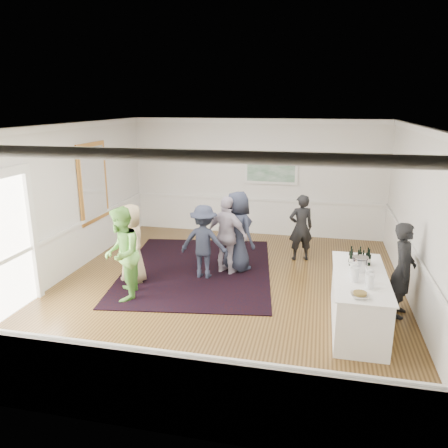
% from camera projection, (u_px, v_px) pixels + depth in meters
% --- Properties ---
extents(floor, '(8.00, 8.00, 0.00)m').
position_uv_depth(floor, '(226.00, 289.00, 8.73)').
color(floor, brown).
rests_on(floor, ground).
extents(ceiling, '(7.00, 8.00, 0.02)m').
position_uv_depth(ceiling, '(226.00, 126.00, 7.86)').
color(ceiling, white).
rests_on(ceiling, wall_back).
extents(wall_left, '(0.02, 8.00, 3.20)m').
position_uv_depth(wall_left, '(61.00, 203.00, 9.03)').
color(wall_left, white).
rests_on(wall_left, floor).
extents(wall_right, '(0.02, 8.00, 3.20)m').
position_uv_depth(wall_right, '(422.00, 222.00, 7.56)').
color(wall_right, white).
rests_on(wall_right, floor).
extents(wall_back, '(7.00, 0.02, 3.20)m').
position_uv_depth(wall_back, '(256.00, 178.00, 12.06)').
color(wall_back, white).
rests_on(wall_back, floor).
extents(wall_front, '(7.00, 0.02, 3.20)m').
position_uv_depth(wall_front, '(143.00, 303.00, 4.54)').
color(wall_front, white).
rests_on(wall_front, floor).
extents(wainscoting, '(7.00, 8.00, 1.00)m').
position_uv_depth(wainscoting, '(226.00, 266.00, 8.59)').
color(wainscoting, white).
rests_on(wainscoting, floor).
extents(mirror, '(0.05, 1.25, 1.85)m').
position_uv_depth(mirror, '(93.00, 183.00, 10.19)').
color(mirror, '#CF8B3C').
rests_on(mirror, wall_left).
extents(doorway, '(0.10, 1.78, 2.56)m').
position_uv_depth(doorway, '(0.00, 238.00, 7.28)').
color(doorway, white).
rests_on(doorway, wall_left).
extents(landscape_painting, '(1.44, 0.06, 0.66)m').
position_uv_depth(landscape_painting, '(271.00, 172.00, 11.87)').
color(landscape_painting, white).
rests_on(landscape_painting, wall_back).
extents(area_rug, '(3.79, 4.64, 0.02)m').
position_uv_depth(area_rug, '(197.00, 269.00, 9.75)').
color(area_rug, black).
rests_on(area_rug, floor).
extents(serving_table, '(0.85, 2.24, 0.91)m').
position_uv_depth(serving_table, '(358.00, 300.00, 7.20)').
color(serving_table, white).
rests_on(serving_table, floor).
extents(bartender, '(0.54, 0.69, 1.67)m').
position_uv_depth(bartender, '(403.00, 270.00, 7.48)').
color(bartender, black).
rests_on(bartender, floor).
extents(guest_tan, '(0.95, 0.94, 1.66)m').
position_uv_depth(guest_tan, '(132.00, 244.00, 8.90)').
color(guest_tan, tan).
rests_on(guest_tan, floor).
extents(guest_green, '(0.89, 1.02, 1.78)m').
position_uv_depth(guest_green, '(122.00, 254.00, 8.12)').
color(guest_green, '#6AB448').
rests_on(guest_green, floor).
extents(guest_lilac, '(1.08, 0.75, 1.71)m').
position_uv_depth(guest_lilac, '(227.00, 236.00, 9.35)').
color(guest_lilac, '#B3A7BB').
rests_on(guest_lilac, floor).
extents(guest_dark_a, '(1.04, 0.62, 1.58)m').
position_uv_depth(guest_dark_a, '(204.00, 242.00, 9.14)').
color(guest_dark_a, '#212637').
rests_on(guest_dark_a, floor).
extents(guest_dark_b, '(0.67, 0.55, 1.58)m').
position_uv_depth(guest_dark_b, '(301.00, 228.00, 10.18)').
color(guest_dark_b, black).
rests_on(guest_dark_b, floor).
extents(guest_navy, '(1.03, 0.98, 1.78)m').
position_uv_depth(guest_navy, '(238.00, 231.00, 9.54)').
color(guest_navy, '#212637').
rests_on(guest_navy, floor).
extents(wine_bottles, '(0.37, 0.26, 0.31)m').
position_uv_depth(wine_bottles, '(360.00, 256.00, 7.50)').
color(wine_bottles, black).
rests_on(wine_bottles, serving_table).
extents(juice_pitchers, '(0.34, 0.56, 0.24)m').
position_uv_depth(juice_pitchers, '(362.00, 275.00, 6.77)').
color(juice_pitchers, '#67B841').
rests_on(juice_pitchers, serving_table).
extents(ice_bucket, '(0.26, 0.26, 0.25)m').
position_uv_depth(ice_bucket, '(360.00, 264.00, 7.22)').
color(ice_bucket, silver).
rests_on(ice_bucket, serving_table).
extents(nut_bowl, '(0.28, 0.28, 0.08)m').
position_uv_depth(nut_bowl, '(360.00, 295.00, 6.26)').
color(nut_bowl, white).
rests_on(nut_bowl, serving_table).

